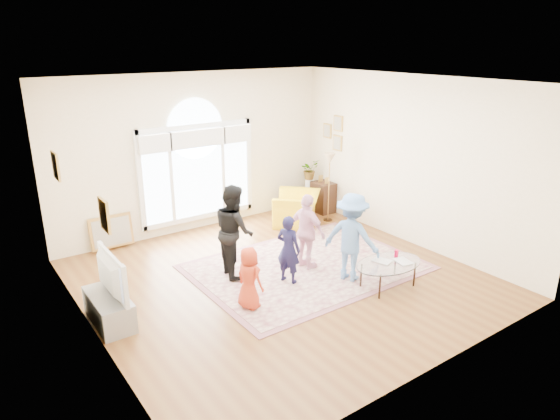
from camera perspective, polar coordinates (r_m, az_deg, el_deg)
ground at (r=8.39m, az=0.18°, el=-7.89°), size 6.00×6.00×0.00m
room_shell at (r=10.18m, az=-9.13°, el=6.10°), size 6.00×6.00×6.00m
area_rug at (r=8.80m, az=3.02°, el=-6.50°), size 3.60×2.60×0.02m
rug_border at (r=8.80m, az=3.02°, el=-6.52°), size 3.80×2.80×0.01m
tv_console at (r=7.50m, az=-18.94°, el=-10.68°), size 0.45×1.00×0.42m
television at (r=7.26m, az=-19.31°, el=-7.10°), size 0.17×1.07×0.62m
coffee_table at (r=8.16m, az=12.31°, el=-6.04°), size 1.22×0.81×0.54m
armchair at (r=10.72m, az=1.95°, el=0.16°), size 1.38×1.38×0.68m
side_cabinet at (r=11.50m, az=4.95°, el=1.47°), size 0.40×0.50×0.70m
floor_lamp at (r=10.69m, az=5.69°, el=5.30°), size 0.30×0.30×1.51m
plant_pedestal at (r=11.76m, az=3.34°, el=1.90°), size 0.20×0.20×0.70m
potted_plant at (r=11.60m, az=3.40°, el=4.64°), size 0.45×0.40×0.46m
leaning_picture at (r=10.06m, az=-18.51°, el=-4.21°), size 0.80×0.14×0.62m
child_red at (r=7.33m, az=-3.54°, el=-7.76°), size 0.41×0.53×0.95m
child_navy at (r=8.04m, az=0.97°, el=-4.50°), size 0.42×0.49×1.14m
child_black at (r=8.27m, az=-5.27°, el=-2.34°), size 0.73×0.86×1.55m
child_pink at (r=8.52m, az=3.12°, el=-2.48°), size 0.43×0.81×1.32m
child_blue at (r=8.16m, az=8.19°, el=-3.09°), size 0.89×1.09×1.47m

